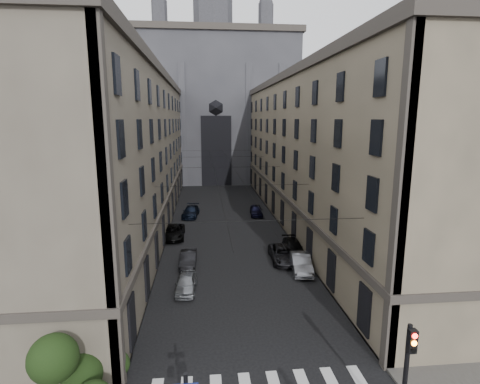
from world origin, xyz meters
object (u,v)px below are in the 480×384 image
object	(u,v)px
car_left_near	(186,283)
car_right_near	(301,263)
car_left_far	(191,212)
car_right_far	(256,210)
traffic_light_right	(407,368)
gothic_tower	(214,99)
car_left_midnear	(188,259)
car_right_midnear	(283,254)
car_right_midfar	(293,247)
car_left_midfar	(174,232)

from	to	relation	value
car_left_near	car_right_near	size ratio (longest dim) A/B	0.84
car_left_far	car_right_far	xyz separation A→B (m)	(9.19, -0.14, -0.00)
traffic_light_right	car_left_far	distance (m)	39.28
gothic_tower	car_left_midnear	world-z (taller)	gothic_tower
gothic_tower	car_right_far	world-z (taller)	gothic_tower
car_right_midnear	car_right_far	world-z (taller)	car_right_far
traffic_light_right	car_left_far	bearing A→B (deg)	104.99
traffic_light_right	car_right_midfar	xyz separation A→B (m)	(0.60, 22.15, -2.61)
car_left_far	gothic_tower	bearing A→B (deg)	89.45
car_left_midfar	car_left_midnear	bearing A→B (deg)	-77.45
car_left_far	traffic_light_right	bearing A→B (deg)	-68.21
traffic_light_right	car_left_near	bearing A→B (deg)	123.48
car_left_near	car_right_midfar	size ratio (longest dim) A/B	0.84
traffic_light_right	car_left_midfar	xyz separation A→B (m)	(-11.80, 28.43, -2.56)
gothic_tower	car_right_midnear	world-z (taller)	gothic_tower
car_left_midnear	car_left_far	size ratio (longest dim) A/B	0.82
car_left_midnear	car_right_midfar	world-z (taller)	car_right_midfar
car_left_near	car_left_midfar	size ratio (longest dim) A/B	0.75
car_left_midnear	car_right_far	bearing A→B (deg)	64.87
gothic_tower	car_left_far	xyz separation A→B (m)	(-4.54, -35.17, -17.07)
car_left_near	car_left_far	world-z (taller)	car_left_far
car_right_near	car_right_far	xyz separation A→B (m)	(-1.18, 20.00, -0.06)
car_left_near	car_left_far	distance (m)	23.05
car_left_far	car_right_near	xyz separation A→B (m)	(10.37, -20.14, 0.05)
traffic_light_right	car_right_midnear	xyz separation A→B (m)	(-0.82, 20.25, -2.57)
car_right_near	car_left_near	bearing A→B (deg)	-157.32
car_left_midnear	car_right_near	distance (m)	10.30
gothic_tower	car_left_midfar	bearing A→B (deg)	-97.91
gothic_tower	car_left_midnear	size ratio (longest dim) A/B	14.11
car_right_midnear	car_right_midfar	xyz separation A→B (m)	(1.42, 1.90, -0.04)
gothic_tower	car_right_midfar	bearing A→B (deg)	-83.05
car_left_near	car_right_midnear	bearing A→B (deg)	34.54
car_left_far	car_right_midfar	distance (m)	19.04
car_left_midnear	car_right_near	world-z (taller)	car_right_near
car_left_midfar	car_left_far	bearing A→B (deg)	79.42
gothic_tower	car_left_far	distance (m)	39.36
gothic_tower	car_left_far	size ratio (longest dim) A/B	11.62
traffic_light_right	car_right_near	world-z (taller)	traffic_light_right
gothic_tower	car_right_midnear	size ratio (longest dim) A/B	11.24
car_left_midnear	car_right_midfar	bearing A→B (deg)	13.26
car_left_far	car_right_midfar	world-z (taller)	car_left_far
car_right_midfar	car_left_near	bearing A→B (deg)	-142.22
gothic_tower	traffic_light_right	world-z (taller)	gothic_tower
car_left_midfar	car_right_midfar	world-z (taller)	car_left_midfar
traffic_light_right	car_left_near	world-z (taller)	traffic_light_right
car_left_midfar	car_right_near	size ratio (longest dim) A/B	1.12
car_left_midnear	car_right_midnear	bearing A→B (deg)	3.26
gothic_tower	car_left_near	size ratio (longest dim) A/B	14.66
car_right_near	car_right_midnear	xyz separation A→B (m)	(-1.05, 2.52, -0.06)
car_right_far	car_left_midnear	bearing A→B (deg)	-112.67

